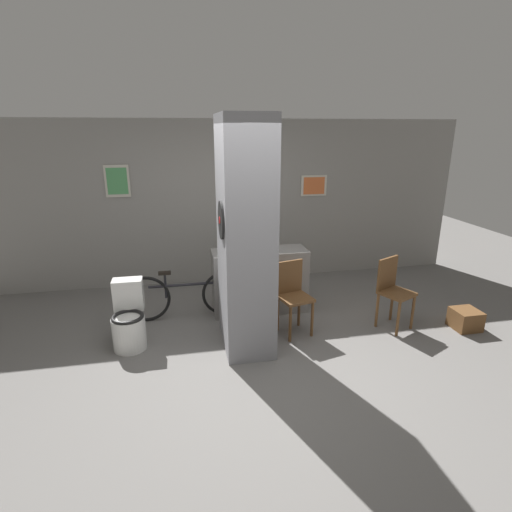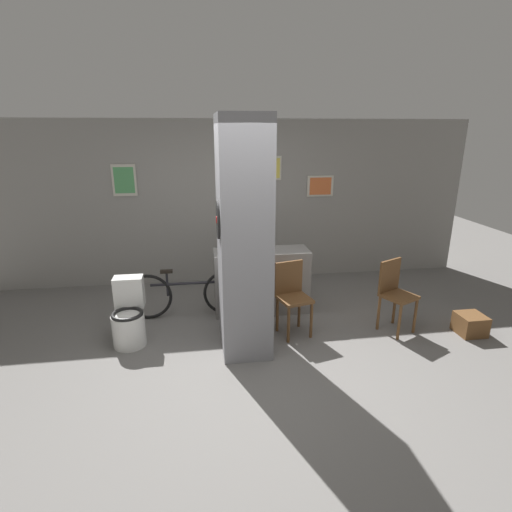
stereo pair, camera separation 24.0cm
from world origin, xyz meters
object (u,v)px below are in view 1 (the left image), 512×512
bicycle (187,295)px  toilet (129,320)px  chair_near_pillar (293,293)px  chair_by_doorway (393,289)px  bottle_tall (240,246)px

bicycle → toilet: bearing=-138.6°
chair_near_pillar → chair_by_doorway: (1.28, -0.11, 0.00)m
chair_near_pillar → chair_by_doorway: size_ratio=1.00×
chair_near_pillar → bicycle: chair_near_pillar is taller
chair_near_pillar → bottle_tall: size_ratio=3.17×
chair_near_pillar → chair_by_doorway: bearing=-19.1°
toilet → chair_by_doorway: size_ratio=0.85×
chair_by_doorway → chair_near_pillar: bearing=149.3°
toilet → bicycle: toilet is taller
toilet → chair_near_pillar: 1.97m
toilet → chair_near_pillar: (1.96, -0.03, 0.19)m
toilet → bottle_tall: (1.40, 0.57, 0.66)m
toilet → chair_by_doorway: 3.25m
toilet → bicycle: (0.68, 0.60, 0.01)m
chair_by_doorway → bicycle: size_ratio=0.54×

